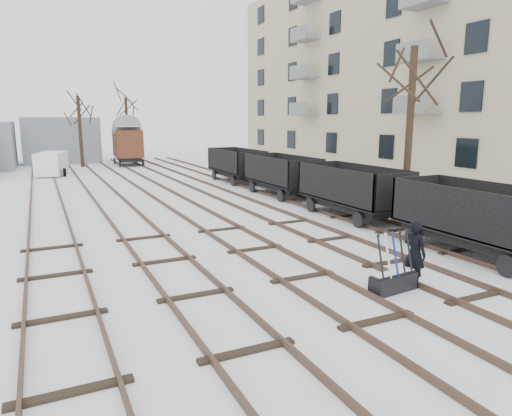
{
  "coord_description": "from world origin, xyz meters",
  "views": [
    {
      "loc": [
        -6.16,
        -10.01,
        4.19
      ],
      "look_at": [
        0.47,
        3.91,
        1.2
      ],
      "focal_mm": 32.0,
      "sensor_mm": 36.0,
      "label": 1
    }
  ],
  "objects_px": {
    "freight_wagon_a": "(479,229)",
    "box_van_wagon": "(128,142)",
    "ground_frame": "(393,281)",
    "panel_van": "(52,163)",
    "worker": "(415,253)"
  },
  "relations": [
    {
      "from": "freight_wagon_a",
      "to": "box_van_wagon",
      "type": "relative_size",
      "value": 1.12
    },
    {
      "from": "ground_frame",
      "to": "worker",
      "type": "bearing_deg",
      "value": 1.46
    },
    {
      "from": "ground_frame",
      "to": "worker",
      "type": "height_order",
      "value": "worker"
    },
    {
      "from": "freight_wagon_a",
      "to": "box_van_wagon",
      "type": "height_order",
      "value": "box_van_wagon"
    },
    {
      "from": "worker",
      "to": "box_van_wagon",
      "type": "distance_m",
      "value": 35.51
    },
    {
      "from": "ground_frame",
      "to": "panel_van",
      "type": "bearing_deg",
      "value": 96.72
    },
    {
      "from": "box_van_wagon",
      "to": "panel_van",
      "type": "height_order",
      "value": "box_van_wagon"
    },
    {
      "from": "ground_frame",
      "to": "worker",
      "type": "relative_size",
      "value": 0.87
    },
    {
      "from": "ground_frame",
      "to": "box_van_wagon",
      "type": "bearing_deg",
      "value": 84.0
    },
    {
      "from": "box_van_wagon",
      "to": "panel_van",
      "type": "bearing_deg",
      "value": -136.96
    },
    {
      "from": "freight_wagon_a",
      "to": "panel_van",
      "type": "distance_m",
      "value": 30.85
    },
    {
      "from": "worker",
      "to": "panel_van",
      "type": "relative_size",
      "value": 0.4
    },
    {
      "from": "panel_van",
      "to": "ground_frame",
      "type": "bearing_deg",
      "value": -63.85
    },
    {
      "from": "worker",
      "to": "panel_van",
      "type": "height_order",
      "value": "panel_van"
    },
    {
      "from": "box_van_wagon",
      "to": "panel_van",
      "type": "xyz_separation_m",
      "value": [
        -6.74,
        -5.67,
        -1.19
      ]
    }
  ]
}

